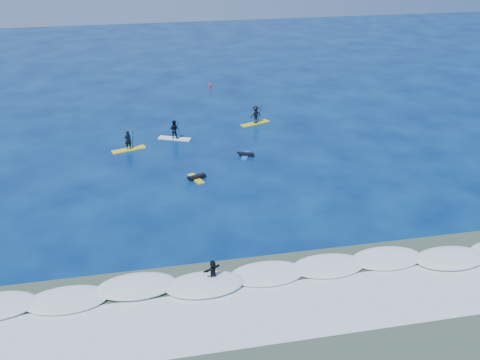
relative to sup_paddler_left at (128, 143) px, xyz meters
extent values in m
plane|color=#031648|center=(7.20, -12.29, -0.70)|extent=(160.00, 160.00, 0.00)
cube|color=#394E3E|center=(7.20, -26.29, -0.70)|extent=(90.00, 13.00, 0.01)
cube|color=white|center=(7.20, -22.29, -0.70)|extent=(40.00, 6.00, 0.30)
cube|color=silver|center=(7.20, -25.29, -0.70)|extent=(34.00, 5.00, 0.02)
cube|color=yellow|center=(0.00, 0.00, -0.65)|extent=(3.30, 1.74, 0.11)
imported|color=black|center=(0.00, 0.00, 0.33)|extent=(0.78, 0.63, 1.85)
cylinder|color=black|center=(0.46, 0.15, 0.26)|extent=(0.27, 0.72, 2.15)
cube|color=black|center=(0.46, 0.15, -0.76)|extent=(0.13, 0.03, 0.32)
cube|color=white|center=(4.54, 1.94, -0.65)|extent=(3.34, 2.04, 0.11)
imported|color=black|center=(4.54, 1.94, 0.35)|extent=(1.12, 1.02, 1.88)
cylinder|color=black|center=(4.99, 1.75, 0.28)|extent=(0.34, 0.71, 2.20)
cube|color=black|center=(4.99, 1.75, -0.76)|extent=(0.13, 0.03, 0.33)
cube|color=#D1D216|center=(13.46, 4.61, -0.65)|extent=(3.39, 1.96, 0.11)
imported|color=black|center=(13.46, 4.61, 0.36)|extent=(1.40, 1.10, 1.90)
cylinder|color=black|center=(13.93, 4.79, 0.29)|extent=(0.32, 0.73, 2.22)
cube|color=black|center=(13.93, 4.79, -0.76)|extent=(0.13, 0.03, 0.33)
cube|color=yellow|center=(5.52, -7.56, -0.65)|extent=(1.25, 2.25, 0.10)
cube|color=black|center=(5.62, -7.53, -0.48)|extent=(1.55, 0.86, 0.25)
sphere|color=black|center=(4.81, -7.81, -0.37)|extent=(0.25, 0.25, 0.25)
cube|color=#1757B2|center=(10.64, -3.62, -0.66)|extent=(1.21, 2.08, 0.10)
cube|color=black|center=(10.73, -3.66, -0.49)|extent=(1.44, 0.83, 0.23)
sphere|color=black|center=(9.99, -3.38, -0.40)|extent=(0.23, 0.23, 0.23)
cube|color=silver|center=(4.78, -21.93, -0.50)|extent=(1.98, 1.42, 0.10)
imported|color=black|center=(4.78, -21.93, 0.21)|extent=(1.26, 0.93, 1.32)
cylinder|color=red|center=(10.60, 18.73, -0.46)|extent=(0.31, 0.31, 0.50)
cone|color=red|center=(10.60, 18.73, -0.09)|extent=(0.22, 0.22, 0.24)
camera|label=1|loc=(1.19, -48.20, 19.39)|focal=40.00mm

